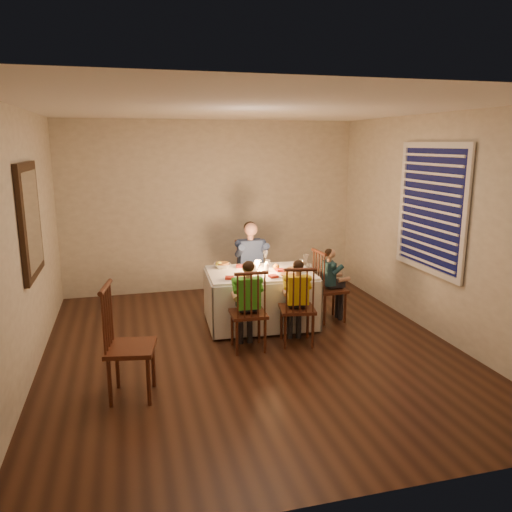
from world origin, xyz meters
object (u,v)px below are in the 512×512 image
object	(u,v)px
adult	(251,306)
chair_end	(329,320)
chair_adult	(251,306)
dining_table	(260,287)
serving_bowl	(222,266)
chair_extra	(134,396)
chair_near_left	(248,349)
child_yellow	(296,343)
child_teal	(329,320)
chair_near_right	(296,343)
child_green	(248,349)

from	to	relation	value
adult	chair_end	bearing A→B (deg)	-46.32
adult	chair_adult	bearing A→B (deg)	0.00
dining_table	chair_adult	xyz separation A→B (m)	(0.06, 0.72, -0.49)
chair_adult	serving_bowl	distance (m)	0.95
chair_adult	chair_extra	bearing A→B (deg)	-129.49
chair_adult	chair_near_left	xyz separation A→B (m)	(-0.40, -1.45, 0.00)
chair_extra	child_yellow	bearing A→B (deg)	-57.07
child_yellow	child_teal	size ratio (longest dim) A/B	1.04
dining_table	chair_near_right	world-z (taller)	dining_table
child_teal	serving_bowl	bearing A→B (deg)	67.83
dining_table	chair_near_left	xyz separation A→B (m)	(-0.33, -0.73, -0.49)
dining_table	adult	size ratio (longest dim) A/B	1.14
chair_near_right	child_teal	distance (m)	0.92
chair_end	child_teal	distance (m)	0.00
chair_near_right	serving_bowl	bearing A→B (deg)	-48.01
child_teal	serving_bowl	size ratio (longest dim) A/B	4.35
dining_table	adult	world-z (taller)	dining_table
chair_end	child_yellow	xyz separation A→B (m)	(-0.67, -0.63, 0.00)
child_green	child_yellow	bearing A→B (deg)	-176.73
chair_near_left	child_yellow	size ratio (longest dim) A/B	0.95
chair_extra	chair_near_right	bearing A→B (deg)	-57.07
dining_table	child_yellow	xyz separation A→B (m)	(0.24, -0.72, -0.49)
chair_near_right	child_teal	size ratio (longest dim) A/B	0.99
chair_end	chair_extra	world-z (taller)	chair_extra
chair_extra	chair_end	bearing A→B (deg)	-50.66
dining_table	serving_bowl	bearing A→B (deg)	145.69
chair_near_right	chair_extra	size ratio (longest dim) A/B	0.89
dining_table	adult	bearing A→B (deg)	88.16
dining_table	chair_extra	distance (m)	2.25
child_yellow	dining_table	bearing A→B (deg)	-61.92
child_yellow	serving_bowl	bearing A→B (deg)	-48.01
chair_end	child_yellow	distance (m)	0.92
child_teal	child_yellow	bearing A→B (deg)	128.32
child_green	chair_adult	bearing A→B (deg)	-103.29
dining_table	adult	distance (m)	0.88
chair_near_right	chair_end	size ratio (longest dim) A/B	1.00
chair_near_right	chair_end	bearing A→B (deg)	-126.93
dining_table	chair_end	distance (m)	1.03
chair_near_right	child_yellow	xyz separation A→B (m)	(0.00, 0.00, 0.00)
adult	child_green	bearing A→B (deg)	-107.93
adult	child_teal	world-z (taller)	adult
chair_near_right	chair_adult	bearing A→B (deg)	-73.48
chair_near_right	child_green	distance (m)	0.58
chair_adult	child_green	size ratio (longest dim) A/B	0.92
chair_near_right	child_yellow	world-z (taller)	child_yellow
chair_adult	child_green	distance (m)	1.51
child_yellow	serving_bowl	size ratio (longest dim) A/B	4.54
chair_near_left	serving_bowl	world-z (taller)	serving_bowl
chair_adult	child_green	xyz separation A→B (m)	(-0.40, -1.45, 0.00)
dining_table	child_green	size ratio (longest dim) A/B	1.35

